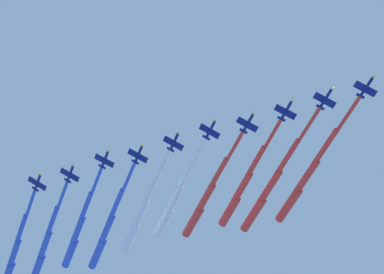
{
  "coord_description": "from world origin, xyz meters",
  "views": [
    {
      "loc": [
        -81.48,
        -82.09,
        -15.61
      ],
      "look_at": [
        0.0,
        0.0,
        153.56
      ],
      "focal_mm": 50.12,
      "sensor_mm": 36.0,
      "label": 1
    }
  ],
  "objects_px": {
    "jet_port_outer": "(140,216)",
    "jet_trail_starboard": "(44,247)",
    "jet_port_inner": "(269,189)",
    "jet_trail_port": "(78,232)",
    "jet_lead": "(306,178)",
    "jet_port_mid": "(205,199)",
    "jet_starboard_inner": "(242,188)",
    "jet_starboard_mid": "(174,201)",
    "jet_tail_end": "(14,255)",
    "jet_starboard_outer": "(106,231)"
  },
  "relations": [
    {
      "from": "jet_starboard_mid",
      "to": "jet_port_inner",
      "type": "bearing_deg",
      "value": -56.17
    },
    {
      "from": "jet_starboard_mid",
      "to": "jet_trail_starboard",
      "type": "distance_m",
      "value": 62.87
    },
    {
      "from": "jet_port_inner",
      "to": "jet_port_mid",
      "type": "bearing_deg",
      "value": 125.25
    },
    {
      "from": "jet_port_inner",
      "to": "jet_starboard_outer",
      "type": "xyz_separation_m",
      "value": [
        -32.52,
        64.45,
        -1.2
      ]
    },
    {
      "from": "jet_trail_starboard",
      "to": "jet_tail_end",
      "type": "xyz_separation_m",
      "value": [
        -6.53,
        14.21,
        0.49
      ]
    },
    {
      "from": "jet_port_outer",
      "to": "jet_trail_starboard",
      "type": "bearing_deg",
      "value": 113.18
    },
    {
      "from": "jet_trail_port",
      "to": "jet_trail_starboard",
      "type": "height_order",
      "value": "jet_trail_port"
    },
    {
      "from": "jet_starboard_mid",
      "to": "jet_port_outer",
      "type": "bearing_deg",
      "value": 107.93
    },
    {
      "from": "jet_lead",
      "to": "jet_tail_end",
      "type": "xyz_separation_m",
      "value": [
        -58.46,
        119.65,
        -0.2
      ]
    },
    {
      "from": "jet_tail_end",
      "to": "jet_lead",
      "type": "bearing_deg",
      "value": -63.96
    },
    {
      "from": "jet_starboard_outer",
      "to": "jet_trail_starboard",
      "type": "distance_m",
      "value": 30.05
    },
    {
      "from": "jet_port_inner",
      "to": "jet_trail_starboard",
      "type": "distance_m",
      "value": 102.23
    },
    {
      "from": "jet_lead",
      "to": "jet_port_outer",
      "type": "bearing_deg",
      "value": 118.22
    },
    {
      "from": "jet_port_mid",
      "to": "jet_port_outer",
      "type": "xyz_separation_m",
      "value": [
        -11.95,
        27.02,
        1.65
      ]
    },
    {
      "from": "jet_starboard_outer",
      "to": "jet_trail_starboard",
      "type": "bearing_deg",
      "value": 115.78
    },
    {
      "from": "jet_port_mid",
      "to": "jet_starboard_mid",
      "type": "bearing_deg",
      "value": 121.03
    },
    {
      "from": "jet_starboard_inner",
      "to": "jet_port_outer",
      "type": "distance_m",
      "value": 45.4
    },
    {
      "from": "jet_trail_port",
      "to": "jet_starboard_mid",
      "type": "bearing_deg",
      "value": -68.22
    },
    {
      "from": "jet_port_inner",
      "to": "jet_port_outer",
      "type": "distance_m",
      "value": 55.77
    },
    {
      "from": "jet_lead",
      "to": "jet_port_mid",
      "type": "height_order",
      "value": "jet_lead"
    },
    {
      "from": "jet_starboard_mid",
      "to": "jet_port_mid",
      "type": "bearing_deg",
      "value": -58.97
    },
    {
      "from": "jet_port_inner",
      "to": "jet_starboard_inner",
      "type": "distance_m",
      "value": 11.12
    },
    {
      "from": "jet_starboard_mid",
      "to": "jet_tail_end",
      "type": "relative_size",
      "value": 0.86
    },
    {
      "from": "jet_port_mid",
      "to": "jet_tail_end",
      "type": "height_order",
      "value": "jet_tail_end"
    },
    {
      "from": "jet_starboard_mid",
      "to": "jet_port_outer",
      "type": "distance_m",
      "value": 16.31
    },
    {
      "from": "jet_starboard_inner",
      "to": "jet_trail_port",
      "type": "distance_m",
      "value": 75.8
    },
    {
      "from": "jet_starboard_inner",
      "to": "jet_trail_starboard",
      "type": "xyz_separation_m",
      "value": [
        -37.31,
        84.09,
        -0.57
      ]
    },
    {
      "from": "jet_port_inner",
      "to": "jet_trail_port",
      "type": "height_order",
      "value": "jet_trail_port"
    },
    {
      "from": "jet_starboard_mid",
      "to": "jet_trail_starboard",
      "type": "xyz_separation_m",
      "value": [
        -23.35,
        58.33,
        -2.32
      ]
    },
    {
      "from": "jet_port_inner",
      "to": "jet_tail_end",
      "type": "distance_m",
      "value": 117.86
    },
    {
      "from": "jet_tail_end",
      "to": "jet_port_inner",
      "type": "bearing_deg",
      "value": -63.76
    },
    {
      "from": "jet_port_mid",
      "to": "jet_starboard_outer",
      "type": "height_order",
      "value": "jet_starboard_outer"
    },
    {
      "from": "jet_starboard_mid",
      "to": "jet_trail_port",
      "type": "relative_size",
      "value": 0.92
    },
    {
      "from": "jet_port_mid",
      "to": "jet_starboard_inner",
      "type": "bearing_deg",
      "value": -63.76
    },
    {
      "from": "jet_starboard_mid",
      "to": "jet_lead",
      "type": "bearing_deg",
      "value": -58.76
    },
    {
      "from": "jet_starboard_outer",
      "to": "jet_starboard_inner",
      "type": "bearing_deg",
      "value": -66.98
    },
    {
      "from": "jet_port_inner",
      "to": "jet_starboard_outer",
      "type": "bearing_deg",
      "value": 116.78
    },
    {
      "from": "jet_starboard_mid",
      "to": "jet_tail_end",
      "type": "height_order",
      "value": "jet_starboard_mid"
    },
    {
      "from": "jet_port_inner",
      "to": "jet_trail_port",
      "type": "xyz_separation_m",
      "value": [
        -39.52,
        76.44,
        2.11
      ]
    },
    {
      "from": "jet_starboard_mid",
      "to": "jet_trail_port",
      "type": "bearing_deg",
      "value": 111.78
    },
    {
      "from": "jet_starboard_mid",
      "to": "jet_tail_end",
      "type": "bearing_deg",
      "value": 112.39
    },
    {
      "from": "jet_starboard_inner",
      "to": "jet_port_outer",
      "type": "bearing_deg",
      "value": 114.69
    },
    {
      "from": "jet_port_inner",
      "to": "jet_starboard_mid",
      "type": "xyz_separation_m",
      "value": [
        -22.23,
        33.17,
        1.45
      ]
    },
    {
      "from": "jet_trail_port",
      "to": "jet_lead",
      "type": "bearing_deg",
      "value": -63.09
    },
    {
      "from": "jet_starboard_outer",
      "to": "jet_lead",
      "type": "bearing_deg",
      "value": -63.63
    },
    {
      "from": "jet_starboard_inner",
      "to": "jet_trail_starboard",
      "type": "height_order",
      "value": "jet_starboard_inner"
    },
    {
      "from": "jet_starboard_outer",
      "to": "jet_trail_starboard",
      "type": "xyz_separation_m",
      "value": [
        -13.07,
        27.05,
        0.33
      ]
    },
    {
      "from": "jet_port_outer",
      "to": "jet_trail_port",
      "type": "distance_m",
      "value": 30.42
    },
    {
      "from": "jet_lead",
      "to": "jet_port_mid",
      "type": "xyz_separation_m",
      "value": [
        -21.64,
        35.58,
        -1.1
      ]
    },
    {
      "from": "jet_starboard_inner",
      "to": "jet_starboard_outer",
      "type": "height_order",
      "value": "jet_starboard_inner"
    }
  ]
}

